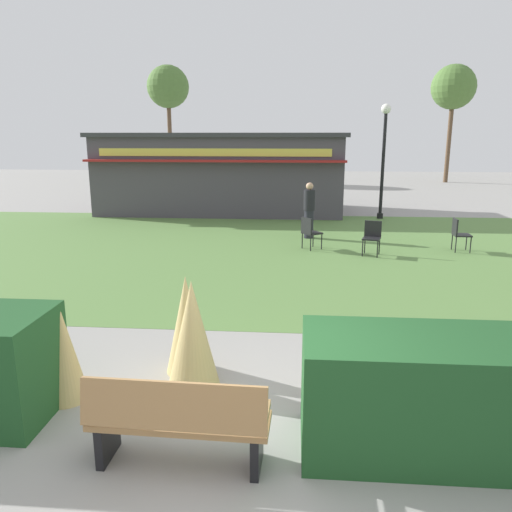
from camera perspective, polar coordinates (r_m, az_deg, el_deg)
ground_plane at (r=5.32m, az=-0.26°, el=-21.65°), size 80.00×80.00×0.00m
lawn_patch at (r=13.82m, az=2.93°, el=0.78°), size 36.00×12.00×0.01m
park_bench at (r=4.95m, az=-8.85°, el=-18.13°), size 1.72×0.58×0.95m
hedge_right at (r=5.34m, az=18.26°, el=-14.78°), size 2.32×1.10×1.19m
ornamental_grass_behind_left at (r=6.21m, az=-7.22°, el=-8.98°), size 0.66×0.66×1.39m
ornamental_grass_behind_right at (r=6.67m, az=-7.89°, el=-7.71°), size 0.57×0.57×1.32m
ornamental_grass_behind_center at (r=6.38m, az=-21.13°, el=-10.17°), size 0.52×0.52×1.20m
ornamental_grass_behind_far at (r=6.18m, az=11.19°, el=-11.17°), size 0.60×0.60×1.02m
lamppost_far at (r=19.29m, az=14.36°, el=11.88°), size 0.36×0.36×4.16m
food_kiosk at (r=20.85m, az=-3.84°, el=9.50°), size 9.82×4.78×3.15m
cafe_chair_west at (r=13.78m, az=6.11°, el=2.91°), size 0.61×0.61×0.89m
cafe_chair_east at (r=14.54m, az=22.08°, el=2.54°), size 0.45×0.45×0.89m
cafe_chair_center at (r=13.42m, az=13.08°, el=2.34°), size 0.54×0.54×0.89m
person_strolling at (r=15.28m, az=6.06°, el=5.23°), size 0.34×0.34×1.69m
parked_car_west_slot at (r=29.08m, az=-7.06°, el=8.73°), size 4.26×2.17×1.20m
tree_left_bg at (r=36.03m, az=21.57°, el=17.37°), size 2.80×2.80×7.45m
tree_right_bg at (r=35.82m, az=-9.98°, el=18.35°), size 2.80×2.80×7.61m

